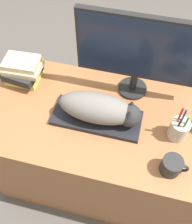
% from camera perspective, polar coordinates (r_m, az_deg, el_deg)
% --- Properties ---
extents(ground_plane, '(12.00, 12.00, 0.00)m').
position_cam_1_polar(ground_plane, '(1.84, -2.54, -21.82)').
color(ground_plane, '#4C4742').
extents(desk, '(1.14, 0.62, 0.72)m').
position_cam_1_polar(desk, '(1.60, -0.01, -8.28)').
color(desk, brown).
rests_on(desk, ground_plane).
extents(keyboard, '(0.43, 0.17, 0.02)m').
position_cam_1_polar(keyboard, '(1.27, 0.15, -1.27)').
color(keyboard, black).
rests_on(keyboard, desk).
extents(cat, '(0.39, 0.15, 0.14)m').
position_cam_1_polar(cat, '(1.20, 1.27, 0.67)').
color(cat, '#66605B').
rests_on(cat, keyboard).
extents(monitor, '(0.58, 0.15, 0.45)m').
position_cam_1_polar(monitor, '(1.22, 9.31, 12.86)').
color(monitor, black).
rests_on(monitor, desk).
extents(coffee_mug, '(0.12, 0.09, 0.08)m').
position_cam_1_polar(coffee_mug, '(1.17, 16.19, -11.18)').
color(coffee_mug, black).
rests_on(coffee_mug, desk).
extents(pen_cup, '(0.09, 0.09, 0.20)m').
position_cam_1_polar(pen_cup, '(1.25, 17.56, -3.56)').
color(pen_cup, '#B2A893').
rests_on(pen_cup, desk).
extents(book_stack, '(0.20, 0.18, 0.14)m').
position_cam_1_polar(book_stack, '(1.45, -15.65, 8.71)').
color(book_stack, '#CCC14C').
rests_on(book_stack, desk).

